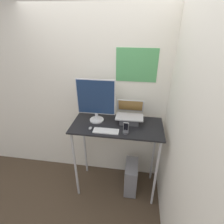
# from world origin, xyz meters

# --- Properties ---
(ground_plane) EXTENTS (12.00, 12.00, 0.00)m
(ground_plane) POSITION_xyz_m (0.00, 0.00, 0.00)
(ground_plane) COLOR #473828
(wall_back) EXTENTS (6.00, 0.06, 2.60)m
(wall_back) POSITION_xyz_m (0.00, 0.63, 1.30)
(wall_back) COLOR silver
(wall_back) RESTS_ON ground_plane
(wall_side_right) EXTENTS (0.05, 6.00, 2.60)m
(wall_side_right) POSITION_xyz_m (0.67, 0.00, 1.30)
(wall_side_right) COLOR silver
(wall_side_right) RESTS_ON ground_plane
(desk) EXTENTS (1.16, 0.55, 1.12)m
(desk) POSITION_xyz_m (0.00, 0.27, 0.96)
(desk) COLOR black
(desk) RESTS_ON ground_plane
(laptop) EXTENTS (0.35, 0.27, 0.29)m
(laptop) POSITION_xyz_m (0.15, 0.35, 1.20)
(laptop) COLOR #4C4C51
(laptop) RESTS_ON desk
(monitor) EXTENTS (0.49, 0.18, 0.57)m
(monitor) POSITION_xyz_m (-0.28, 0.34, 1.41)
(monitor) COLOR silver
(monitor) RESTS_ON desk
(keyboard) EXTENTS (0.31, 0.11, 0.02)m
(keyboard) POSITION_xyz_m (-0.11, 0.10, 1.13)
(keyboard) COLOR white
(keyboard) RESTS_ON desk
(mouse) EXTENTS (0.04, 0.06, 0.03)m
(mouse) POSITION_xyz_m (-0.31, 0.12, 1.13)
(mouse) COLOR #99999E
(mouse) RESTS_ON desk
(cell_phone) EXTENTS (0.07, 0.07, 0.14)m
(cell_phone) POSITION_xyz_m (0.12, 0.11, 1.16)
(cell_phone) COLOR #4C4C51
(cell_phone) RESTS_ON desk
(computer_tower) EXTENTS (0.18, 0.37, 0.48)m
(computer_tower) POSITION_xyz_m (0.22, 0.26, 0.24)
(computer_tower) COLOR gray
(computer_tower) RESTS_ON ground_plane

